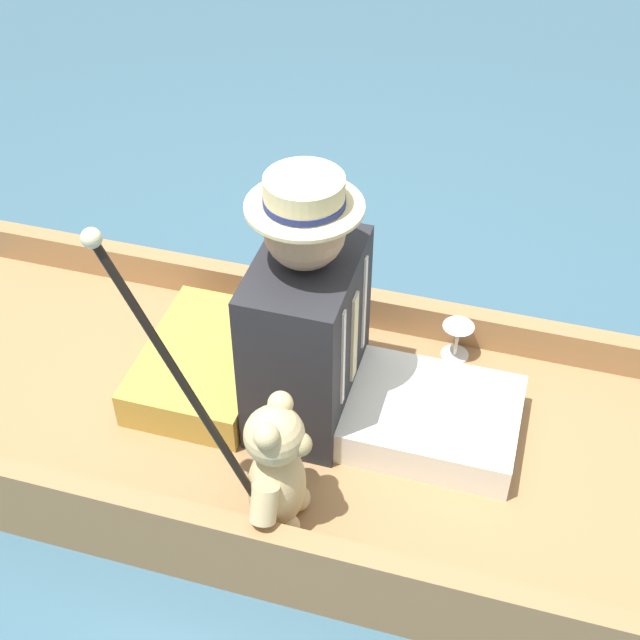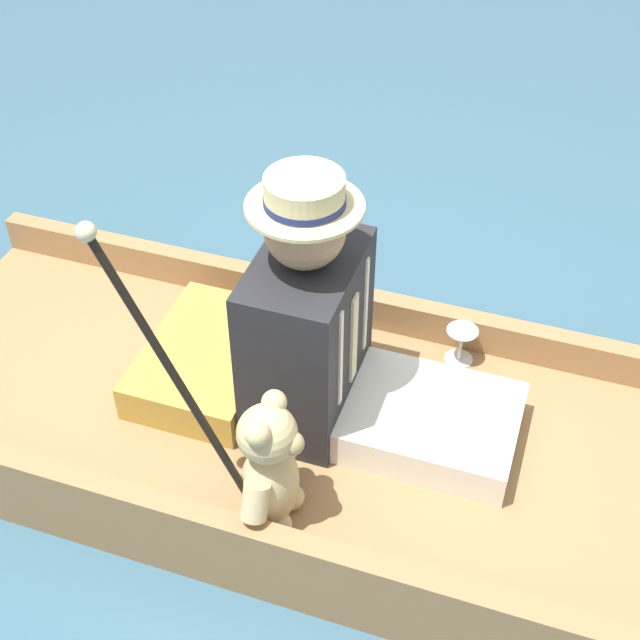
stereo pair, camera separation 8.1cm
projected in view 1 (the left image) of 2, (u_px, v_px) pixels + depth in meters
The scene contains 7 objects.
ground_plane at pixel (300, 453), 2.65m from camera, with size 16.00×16.00×0.00m, color #385B70.
punt_boat at pixel (300, 433), 2.59m from camera, with size 0.99×2.47×0.26m.
seat_cushion at pixel (208, 363), 2.63m from camera, with size 0.51×0.36×0.12m.
seated_person at pixel (334, 341), 2.39m from camera, with size 0.41×0.75×0.77m.
teddy_bear at pixel (277, 470), 2.17m from camera, with size 0.28×0.17×0.40m.
wine_glass at pixel (457, 334), 2.68m from camera, with size 0.10×0.10×0.12m.
walking_cane at pixel (179, 377), 1.96m from camera, with size 0.04×0.40×0.88m.
Camera 1 is at (1.63, 0.54, 2.05)m, focal length 50.00 mm.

